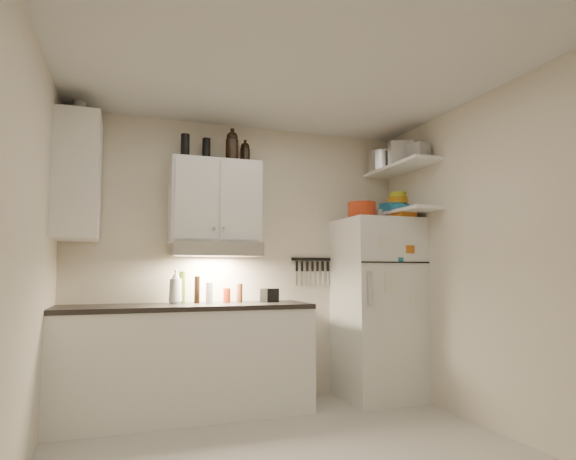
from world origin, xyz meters
name	(u,v)px	position (x,y,z in m)	size (l,w,h in m)	color
ceiling	(296,63)	(0.00, 0.00, 2.61)	(3.20, 3.00, 0.02)	silver
back_wall	(242,261)	(0.00, 1.51, 1.30)	(3.20, 0.02, 2.60)	beige
left_wall	(20,252)	(-1.61, 0.00, 1.30)	(0.02, 3.00, 2.60)	beige
right_wall	(495,258)	(1.61, 0.00, 1.30)	(0.02, 3.00, 2.60)	beige
base_cabinet	(186,362)	(-0.55, 1.20, 0.44)	(2.10, 0.60, 0.88)	white
countertop	(187,307)	(-0.55, 1.20, 0.90)	(2.10, 0.62, 0.04)	black
upper_cabinet	(215,202)	(-0.30, 1.33, 1.83)	(0.80, 0.33, 0.75)	white
side_cabinet	(78,178)	(-1.44, 1.20, 1.95)	(0.33, 0.55, 1.00)	white
range_hood	(216,250)	(-0.30, 1.27, 1.39)	(0.76, 0.46, 0.12)	silver
fridge	(378,308)	(1.25, 1.16, 0.85)	(0.70, 0.68, 1.70)	white
shelf_hi	(401,168)	(1.45, 1.02, 2.20)	(0.30, 0.95, 0.03)	white
shelf_lo	(402,213)	(1.45, 1.02, 1.76)	(0.30, 0.95, 0.03)	white
knife_strip	(312,259)	(0.70, 1.49, 1.32)	(0.42, 0.02, 0.03)	black
dutch_oven	(362,211)	(1.07, 1.12, 1.78)	(0.27, 0.27, 0.16)	#AD3214
book_stack	(402,214)	(1.41, 0.94, 1.74)	(0.18, 0.22, 0.07)	#B15C16
spice_jar	(379,215)	(1.27, 1.13, 1.75)	(0.06, 0.06, 0.10)	silver
stock_pot	(382,162)	(1.39, 1.28, 2.31)	(0.27, 0.27, 0.19)	silver
tin_a	(400,153)	(1.40, 0.94, 2.32)	(0.21, 0.19, 0.21)	#AAAAAD
tin_b	(419,152)	(1.47, 0.75, 2.29)	(0.15, 0.15, 0.15)	#AAAAAD
bowl_teal	(392,209)	(1.50, 1.27, 1.83)	(0.26, 0.26, 0.11)	#19658B
bowl_orange	(398,201)	(1.55, 1.24, 1.91)	(0.21, 0.21, 0.06)	orange
bowl_yellow	(398,195)	(1.55, 1.24, 1.97)	(0.16, 0.16, 0.05)	gold
plates	(398,208)	(1.39, 0.98, 1.80)	(0.21, 0.21, 0.05)	#19658B
growler_a	(232,146)	(-0.16, 1.26, 2.34)	(0.12, 0.12, 0.28)	black
growler_b	(245,153)	(-0.01, 1.39, 2.31)	(0.09, 0.09, 0.22)	black
thermos_a	(206,150)	(-0.38, 1.38, 2.31)	(0.07, 0.07, 0.22)	black
thermos_b	(185,147)	(-0.58, 1.34, 2.31)	(0.08, 0.08, 0.23)	black
side_jar	(79,111)	(-1.45, 1.28, 2.52)	(0.11, 0.11, 0.15)	silver
soap_bottle	(176,284)	(-0.64, 1.29, 1.09)	(0.13, 0.13, 0.33)	white
pepper_mill	(240,293)	(-0.07, 1.30, 1.00)	(0.05, 0.05, 0.17)	brown
oil_bottle	(182,287)	(-0.58, 1.35, 1.06)	(0.05, 0.05, 0.28)	#406218
vinegar_bottle	(197,290)	(-0.45, 1.31, 1.04)	(0.05, 0.05, 0.24)	black
clear_bottle	(209,293)	(-0.36, 1.24, 1.01)	(0.06, 0.06, 0.18)	silver
red_jar	(227,295)	(-0.19, 1.29, 0.99)	(0.07, 0.07, 0.13)	#AD3214
caddy	(270,295)	(0.20, 1.27, 0.98)	(0.14, 0.10, 0.12)	black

